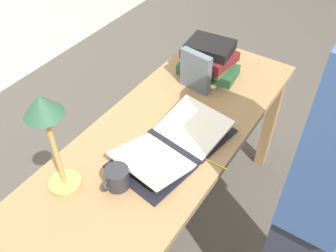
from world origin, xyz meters
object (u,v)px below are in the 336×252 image
open_book (174,145)px  book_standing_upright (196,71)px  pencil (212,162)px  person_reader (320,193)px  coffee_mug (117,178)px  reading_lamp (47,122)px  book_stack_tall (209,59)px

open_book → book_standing_upright: bearing=27.3°
pencil → open_book: bearing=96.4°
person_reader → coffee_mug: bearing=-64.8°
open_book → reading_lamp: (-0.38, 0.24, 0.30)m
book_standing_upright → pencil: bearing=-134.7°
open_book → coffee_mug: 0.29m
book_standing_upright → person_reader: 0.80m
reading_lamp → book_stack_tall: bearing=-6.3°
open_book → book_stack_tall: (0.54, 0.14, 0.07)m
open_book → book_stack_tall: size_ratio=1.82×
book_stack_tall → pencil: book_stack_tall is taller
pencil → book_stack_tall: bearing=30.7°
coffee_mug → reading_lamp: bearing=122.3°
open_book → book_standing_upright: 0.43m
book_standing_upright → open_book: bearing=-154.8°
pencil → person_reader: 0.42m
book_standing_upright → coffee_mug: (-0.68, -0.06, -0.06)m
book_stack_tall → person_reader: person_reader is taller
book_standing_upright → reading_lamp: reading_lamp is taller
open_book → reading_lamp: size_ratio=1.30×
book_standing_upright → coffee_mug: book_standing_upright is taller
coffee_mug → person_reader: (0.31, -0.65, 0.05)m
book_stack_tall → person_reader: (-0.51, -0.72, -0.00)m
book_standing_upright → reading_lamp: 0.82m
reading_lamp → person_reader: (0.41, -0.82, -0.23)m
book_stack_tall → pencil: (-0.52, -0.31, -0.09)m
coffee_mug → person_reader: 0.72m
coffee_mug → person_reader: person_reader is taller
open_book → pencil: open_book is taller
coffee_mug → pencil: size_ratio=0.83×
coffee_mug → open_book: bearing=-14.8°
book_standing_upright → person_reader: bearing=-110.8°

